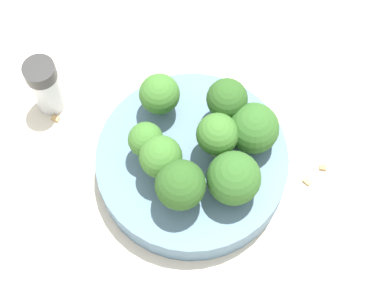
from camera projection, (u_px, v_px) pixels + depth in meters
name	position (u px, v px, depth m)	size (l,w,h in m)	color
ground_plane	(192.00, 170.00, 0.66)	(3.00, 3.00, 0.00)	beige
bowl	(192.00, 164.00, 0.64)	(0.19, 0.19, 0.03)	slate
broccoli_floret_0	(217.00, 135.00, 0.60)	(0.04, 0.04, 0.06)	#8EB770
broccoli_floret_1	(161.00, 158.00, 0.59)	(0.04, 0.04, 0.06)	#84AD66
broccoli_floret_2	(253.00, 129.00, 0.61)	(0.05, 0.05, 0.05)	#8EB770
broccoli_floret_3	(180.00, 185.00, 0.57)	(0.05, 0.05, 0.06)	#8EB770
broccoli_floret_4	(146.00, 141.00, 0.60)	(0.03, 0.03, 0.05)	#84AD66
broccoli_floret_5	(227.00, 101.00, 0.61)	(0.04, 0.04, 0.06)	#84AD66
broccoli_floret_6	(159.00, 95.00, 0.62)	(0.04, 0.04, 0.05)	#7A9E5B
broccoli_floret_7	(234.00, 178.00, 0.58)	(0.05, 0.05, 0.06)	#8EB770
pepper_shaker	(45.00, 86.00, 0.66)	(0.03, 0.03, 0.07)	#B2B7BC
almond_crumb_0	(307.00, 181.00, 0.65)	(0.01, 0.01, 0.01)	tan
almond_crumb_2	(323.00, 167.00, 0.65)	(0.01, 0.01, 0.01)	#AD7F4C
almond_crumb_3	(55.00, 118.00, 0.68)	(0.01, 0.01, 0.01)	tan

